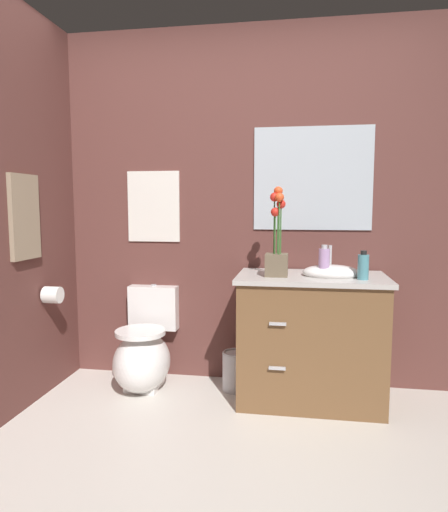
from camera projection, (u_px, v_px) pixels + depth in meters
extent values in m
plane|color=beige|center=(198.00, 509.00, 1.91)|extent=(8.46, 8.46, 0.00)
cube|color=brown|center=(270.00, 208.00, 3.21)|extent=(3.95, 0.05, 2.50)
ellipsoid|color=white|center=(142.00, 362.00, 3.12)|extent=(0.38, 0.48, 0.40)
cube|color=white|center=(145.00, 375.00, 3.18)|extent=(0.22, 0.26, 0.18)
cube|color=white|center=(154.00, 307.00, 3.37)|extent=(0.36, 0.13, 0.32)
cylinder|color=white|center=(140.00, 332.00, 3.08)|extent=(0.34, 0.34, 0.03)
cylinder|color=#B7B7BC|center=(154.00, 286.00, 3.35)|extent=(0.04, 0.04, 0.02)
cube|color=brown|center=(310.00, 341.00, 2.94)|extent=(0.90, 0.52, 0.80)
cube|color=#BCB7B2|center=(312.00, 278.00, 2.89)|extent=(0.94, 0.56, 0.03)
ellipsoid|color=white|center=(331.00, 273.00, 2.87)|extent=(0.36, 0.26, 0.10)
cylinder|color=#B7B7BC|center=(330.00, 259.00, 3.02)|extent=(0.02, 0.02, 0.18)
cube|color=#B7B7BC|center=(278.00, 324.00, 2.69)|extent=(0.10, 0.02, 0.02)
cube|color=#B7B7BC|center=(277.00, 368.00, 2.72)|extent=(0.10, 0.02, 0.02)
cube|color=brown|center=(277.00, 265.00, 2.86)|extent=(0.14, 0.14, 0.14)
cylinder|color=#386B2D|center=(281.00, 229.00, 2.83)|extent=(0.01, 0.01, 0.31)
sphere|color=red|center=(281.00, 204.00, 2.81)|extent=(0.06, 0.06, 0.06)
cylinder|color=#386B2D|center=(278.00, 222.00, 2.85)|extent=(0.01, 0.01, 0.39)
sphere|color=#EA4C23|center=(278.00, 191.00, 2.83)|extent=(0.06, 0.06, 0.06)
cylinder|color=#386B2D|center=(274.00, 226.00, 2.84)|extent=(0.01, 0.01, 0.35)
sphere|color=red|center=(274.00, 197.00, 2.82)|extent=(0.06, 0.06, 0.06)
cylinder|color=#386B2D|center=(275.00, 233.00, 2.82)|extent=(0.01, 0.01, 0.26)
sphere|color=red|center=(275.00, 212.00, 2.81)|extent=(0.06, 0.06, 0.06)
cylinder|color=#386B2D|center=(279.00, 226.00, 2.79)|extent=(0.01, 0.01, 0.35)
sphere|color=#EA4C23|center=(279.00, 197.00, 2.77)|extent=(0.06, 0.06, 0.06)
cylinder|color=teal|center=(363.00, 267.00, 2.72)|extent=(0.07, 0.07, 0.15)
cylinder|color=black|center=(364.00, 253.00, 2.71)|extent=(0.04, 0.04, 0.02)
cylinder|color=#B28CBF|center=(324.00, 263.00, 2.82)|extent=(0.07, 0.07, 0.18)
cylinder|color=#B7B7BC|center=(324.00, 247.00, 2.81)|extent=(0.04, 0.04, 0.02)
cylinder|color=#B7B7BC|center=(236.00, 372.00, 3.14)|extent=(0.18, 0.18, 0.26)
torus|color=#B7B7BC|center=(236.00, 353.00, 3.12)|extent=(0.18, 0.18, 0.01)
cube|color=silver|center=(154.00, 207.00, 3.31)|extent=(0.39, 0.01, 0.51)
cube|color=#B2BCC6|center=(313.00, 179.00, 3.11)|extent=(0.80, 0.01, 0.70)
cube|color=gray|center=(25.00, 217.00, 2.78)|extent=(0.03, 0.28, 0.52)
cylinder|color=white|center=(53.00, 295.00, 3.01)|extent=(0.11, 0.11, 0.11)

